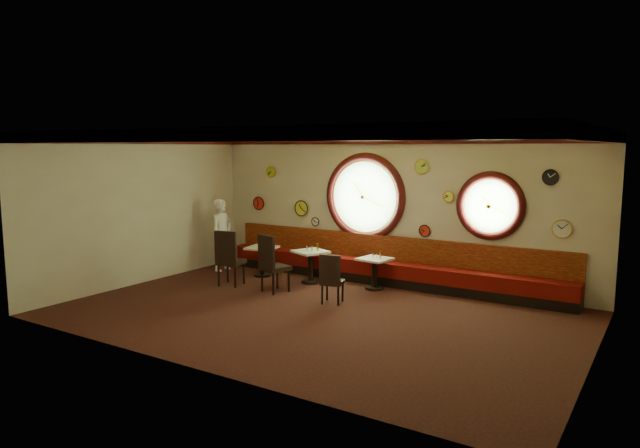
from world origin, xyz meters
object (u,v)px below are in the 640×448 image
(chair_a, at_px, (228,255))
(condiment_c_bottle, at_px, (380,255))
(condiment_c_salt, at_px, (373,255))
(condiment_b_salt, at_px, (307,248))
(table_c, at_px, (374,270))
(condiment_c_pepper, at_px, (377,256))
(condiment_a_salt, at_px, (261,244))
(condiment_b_bottle, at_px, (318,247))
(chair_b, at_px, (271,260))
(condiment_b_pepper, at_px, (312,249))
(condiment_a_pepper, at_px, (263,245))
(table_a, at_px, (262,258))
(waiter, at_px, (222,235))
(table_b, at_px, (311,263))
(condiment_a_bottle, at_px, (266,243))
(chair_c, at_px, (331,276))

(chair_a, height_order, condiment_c_bottle, chair_a)
(condiment_c_bottle, bearing_deg, condiment_c_salt, -169.46)
(condiment_c_bottle, bearing_deg, condiment_b_salt, -169.14)
(table_c, relative_size, condiment_c_pepper, 7.75)
(condiment_a_salt, height_order, condiment_b_bottle, condiment_b_bottle)
(chair_b, relative_size, condiment_c_pepper, 8.44)
(chair_a, height_order, condiment_b_pepper, chair_a)
(condiment_b_salt, distance_m, condiment_a_pepper, 1.16)
(table_c, xyz_separation_m, condiment_b_pepper, (-1.39, -0.27, 0.35))
(condiment_c_salt, distance_m, condiment_b_bottle, 1.27)
(condiment_a_salt, height_order, condiment_c_pepper, condiment_a_salt)
(condiment_c_salt, xyz_separation_m, condiment_c_bottle, (0.16, 0.03, 0.02))
(table_a, height_order, condiment_b_salt, condiment_b_salt)
(condiment_a_pepper, bearing_deg, condiment_b_salt, 2.58)
(condiment_b_bottle, xyz_separation_m, waiter, (-2.65, -0.12, 0.06))
(condiment_b_salt, bearing_deg, condiment_b_bottle, 21.48)
(table_a, distance_m, condiment_c_pepper, 2.82)
(table_b, relative_size, chair_b, 1.15)
(table_b, xyz_separation_m, condiment_a_pepper, (-1.25, -0.06, 0.28))
(condiment_a_bottle, height_order, condiment_b_bottle, condiment_b_bottle)
(condiment_b_salt, distance_m, condiment_a_bottle, 1.15)
(chair_c, xyz_separation_m, condiment_c_salt, (0.12, 1.50, 0.16))
(condiment_b_pepper, distance_m, condiment_a_bottle, 1.29)
(condiment_a_bottle, distance_m, condiment_c_bottle, 2.79)
(condiment_c_pepper, bearing_deg, condiment_a_pepper, -174.06)
(condiment_c_bottle, bearing_deg, condiment_b_bottle, -170.88)
(table_a, xyz_separation_m, condiment_a_salt, (-0.06, 0.07, 0.30))
(condiment_a_pepper, bearing_deg, table_c, 6.34)
(condiment_a_salt, xyz_separation_m, condiment_a_pepper, (0.11, -0.07, -0.00))
(condiment_a_bottle, height_order, waiter, waiter)
(table_b, relative_size, condiment_b_salt, 8.67)
(condiment_b_pepper, bearing_deg, condiment_c_pepper, 10.04)
(chair_b, distance_m, condiment_b_salt, 1.14)
(table_a, relative_size, waiter, 0.42)
(condiment_b_pepper, relative_size, condiment_b_bottle, 0.66)
(condiment_b_salt, bearing_deg, waiter, -179.14)
(table_c, bearing_deg, table_b, -170.38)
(chair_b, xyz_separation_m, condiment_c_pepper, (1.71, 1.37, 0.02))
(condiment_c_salt, bearing_deg, condiment_b_pepper, -167.08)
(condiment_b_salt, relative_size, condiment_b_pepper, 0.89)
(condiment_a_salt, xyz_separation_m, condiment_c_pepper, (2.86, 0.21, -0.03))
(chair_a, bearing_deg, condiment_a_pepper, 74.06)
(chair_a, height_order, condiment_b_salt, chair_a)
(table_a, distance_m, table_b, 1.30)
(table_c, distance_m, chair_c, 1.48)
(condiment_b_salt, height_order, condiment_a_pepper, condiment_b_salt)
(chair_c, distance_m, condiment_b_bottle, 1.74)
(table_a, xyz_separation_m, condiment_b_bottle, (1.43, 0.13, 0.37))
(chair_a, distance_m, waiter, 1.67)
(chair_a, bearing_deg, condiment_c_bottle, 14.97)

